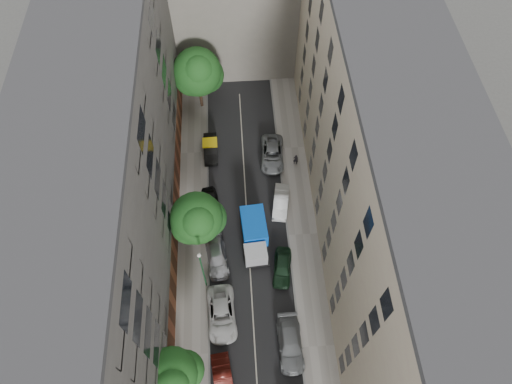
{
  "coord_description": "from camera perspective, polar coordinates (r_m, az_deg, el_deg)",
  "views": [
    {
      "loc": [
        -0.52,
        -20.47,
        41.18
      ],
      "look_at": [
        0.89,
        1.63,
        6.0
      ],
      "focal_mm": 32.0,
      "sensor_mm": 36.0,
      "label": 1
    }
  ],
  "objects": [
    {
      "name": "building_left",
      "position": [
        38.74,
        -17.68,
        0.17
      ],
      "size": [
        8.0,
        44.0,
        20.0
      ],
      "primitive_type": "cube",
      "color": "#4D4A47",
      "rests_on": "ground"
    },
    {
      "name": "car_right_2",
      "position": [
        43.97,
        3.31,
        -9.38
      ],
      "size": [
        2.29,
        4.36,
        1.42
      ],
      "primitive_type": "imported",
      "rotation": [
        0.0,
        0.0,
        -0.15
      ],
      "color": "black",
      "rests_on": "ground"
    },
    {
      "name": "car_left_5",
      "position": [
        51.37,
        -5.7,
        5.41
      ],
      "size": [
        1.56,
        4.24,
        1.39
      ],
      "primitive_type": "imported",
      "rotation": [
        0.0,
        0.0,
        0.02
      ],
      "color": "black",
      "rests_on": "ground"
    },
    {
      "name": "car_right_4",
      "position": [
        50.65,
        2.04,
        4.78
      ],
      "size": [
        2.83,
        5.46,
        1.47
      ],
      "primitive_type": "imported",
      "rotation": [
        0.0,
        0.0,
        -0.07
      ],
      "color": "slate",
      "rests_on": "ground"
    },
    {
      "name": "car_right_1",
      "position": [
        41.73,
        4.31,
        -18.41
      ],
      "size": [
        2.18,
        5.18,
        1.49
      ],
      "primitive_type": "imported",
      "rotation": [
        0.0,
        0.0,
        0.02
      ],
      "color": "slate",
      "rests_on": "ground"
    },
    {
      "name": "car_left_4",
      "position": [
        47.23,
        -5.61,
        -1.59
      ],
      "size": [
        2.34,
        4.4,
        1.43
      ],
      "primitive_type": "imported",
      "rotation": [
        0.0,
        0.0,
        0.16
      ],
      "color": "black",
      "rests_on": "ground"
    },
    {
      "name": "road_surface",
      "position": [
        45.98,
        -0.99,
        -5.76
      ],
      "size": [
        8.0,
        44.0,
        0.02
      ],
      "primitive_type": "cube",
      "color": "black",
      "rests_on": "ground"
    },
    {
      "name": "pedestrian",
      "position": [
        50.13,
        4.99,
        4.06
      ],
      "size": [
        0.62,
        0.47,
        1.52
      ],
      "primitive_type": "imported",
      "rotation": [
        0.0,
        0.0,
        2.94
      ],
      "color": "black",
      "rests_on": "sidewalk_right"
    },
    {
      "name": "sidewalk_left",
      "position": [
        46.19,
        -7.85,
        -6.06
      ],
      "size": [
        3.0,
        44.0,
        0.15
      ],
      "primitive_type": "cube",
      "color": "gray",
      "rests_on": "ground"
    },
    {
      "name": "tarp_truck",
      "position": [
        44.51,
        -0.21,
        -5.39
      ],
      "size": [
        2.63,
        5.84,
        2.63
      ],
      "rotation": [
        0.0,
        0.0,
        0.07
      ],
      "color": "black",
      "rests_on": "ground"
    },
    {
      "name": "lamp_post",
      "position": [
        40.22,
        -6.77,
        -9.33
      ],
      "size": [
        0.36,
        0.36,
        6.89
      ],
      "color": "#1C6332",
      "rests_on": "sidewalk_left"
    },
    {
      "name": "tree_near",
      "position": [
        37.13,
        -10.37,
        -21.7
      ],
      "size": [
        4.53,
        4.13,
        7.39
      ],
      "color": "#382619",
      "rests_on": "sidewalk_left"
    },
    {
      "name": "car_right_3",
      "position": [
        47.27,
        3.12,
        -1.23
      ],
      "size": [
        2.18,
        4.43,
        1.4
      ],
      "primitive_type": "imported",
      "rotation": [
        0.0,
        0.0,
        -0.17
      ],
      "color": "silver",
      "rests_on": "ground"
    },
    {
      "name": "car_left_1",
      "position": [
        41.12,
        -4.12,
        -22.44
      ],
      "size": [
        2.13,
        4.61,
        1.46
      ],
      "primitive_type": "imported",
      "rotation": [
        0.0,
        0.0,
        0.13
      ],
      "color": "#4A130E",
      "rests_on": "ground"
    },
    {
      "name": "tree_far",
      "position": [
        52.73,
        -7.23,
        14.48
      ],
      "size": [
        5.68,
        5.46,
        8.07
      ],
      "color": "#382619",
      "rests_on": "sidewalk_left"
    },
    {
      "name": "car_left_3",
      "position": [
        44.5,
        -4.91,
        -8.12
      ],
      "size": [
        2.47,
        4.9,
        1.37
      ],
      "primitive_type": "imported",
      "rotation": [
        0.0,
        0.0,
        0.12
      ],
      "color": "#B3B2B7",
      "rests_on": "ground"
    },
    {
      "name": "ground",
      "position": [
        45.99,
        -0.99,
        -5.77
      ],
      "size": [
        120.0,
        120.0,
        0.0
      ],
      "primitive_type": "plane",
      "color": "#4C4C49",
      "rests_on": "ground"
    },
    {
      "name": "tree_mid",
      "position": [
        41.57,
        -7.28,
        -3.45
      ],
      "size": [
        5.14,
        4.85,
        7.48
      ],
      "color": "#382619",
      "rests_on": "sidewalk_left"
    },
    {
      "name": "car_left_2",
      "position": [
        42.43,
        -4.32,
        -14.97
      ],
      "size": [
        2.79,
        5.54,
        1.5
      ],
      "primitive_type": "imported",
      "rotation": [
        0.0,
        0.0,
        0.05
      ],
      "color": "silver",
      "rests_on": "ground"
    },
    {
      "name": "building_right",
      "position": [
        39.03,
        15.14,
        1.9
      ],
      "size": [
        8.0,
        44.0,
        20.0
      ],
      "primitive_type": "cube",
      "color": "#BBAF91",
      "rests_on": "ground"
    },
    {
      "name": "sidewalk_right",
      "position": [
        46.31,
        5.85,
        -5.31
      ],
      "size": [
        3.0,
        44.0,
        0.15
      ],
      "primitive_type": "cube",
      "color": "gray",
      "rests_on": "ground"
    }
  ]
}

